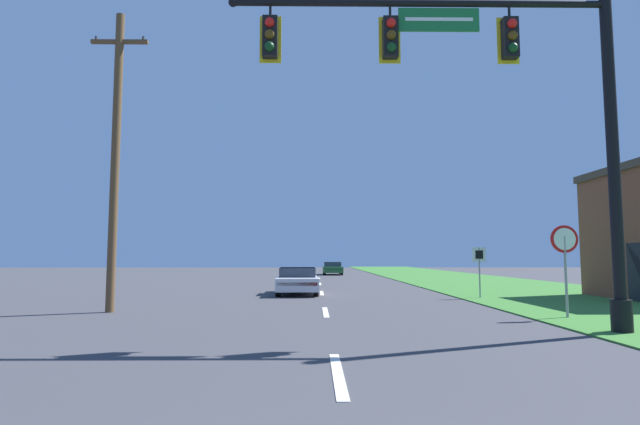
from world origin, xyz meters
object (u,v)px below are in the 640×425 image
at_px(utility_pole_near, 115,154).
at_px(stop_sign, 565,250).
at_px(signal_mast, 509,100).
at_px(car_ahead, 297,281).
at_px(route_sign_post, 479,261).
at_px(far_car, 333,268).

bearing_deg(utility_pole_near, stop_sign, -7.61).
relative_size(signal_mast, car_ahead, 2.09).
xyz_separation_m(car_ahead, utility_pole_near, (-5.45, -7.38, 4.26)).
xyz_separation_m(signal_mast, route_sign_post, (2.28, 9.30, -3.69)).
bearing_deg(far_car, route_sign_post, -79.73).
xyz_separation_m(stop_sign, utility_pole_near, (-13.10, 1.75, 3.00)).
xyz_separation_m(signal_mast, stop_sign, (2.45, 2.65, -3.35)).
bearing_deg(car_ahead, stop_sign, -50.02).
bearing_deg(stop_sign, route_sign_post, 91.49).
bearing_deg(signal_mast, utility_pole_near, 157.55).
xyz_separation_m(car_ahead, route_sign_post, (7.48, -2.48, 0.92)).
height_order(signal_mast, far_car, signal_mast).
bearing_deg(route_sign_post, car_ahead, 161.66).
bearing_deg(utility_pole_near, route_sign_post, 20.75).
bearing_deg(utility_pole_near, signal_mast, -22.45).
relative_size(car_ahead, stop_sign, 1.71).
distance_m(car_ahead, route_sign_post, 7.94).
relative_size(car_ahead, far_car, 0.95).
height_order(far_car, utility_pole_near, utility_pole_near).
bearing_deg(stop_sign, signal_mast, -132.81).
distance_m(car_ahead, utility_pole_near, 10.11).
bearing_deg(signal_mast, route_sign_post, 76.21).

